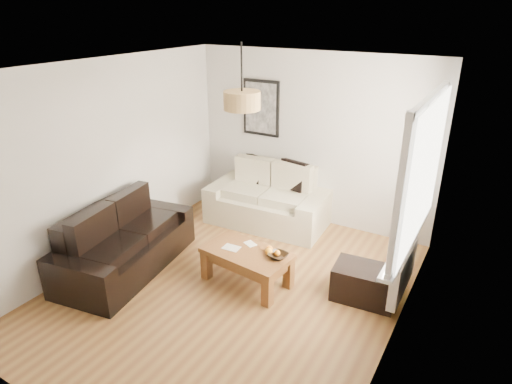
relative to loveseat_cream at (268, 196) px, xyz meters
The scene contains 21 objects.
floor 1.90m from the loveseat_cream, 75.22° to the right, with size 4.50×4.50×0.00m, color brown.
ceiling 2.83m from the loveseat_cream, 75.22° to the right, with size 3.80×4.50×0.00m, color white, non-canonical shape.
wall_back 1.08m from the loveseat_cream, 45.02° to the left, with size 3.80×0.04×2.60m, color silver, non-canonical shape.
wall_front 4.15m from the loveseat_cream, 83.35° to the right, with size 3.80×0.04×2.60m, color silver, non-canonical shape.
wall_left 2.44m from the loveseat_cream, 128.78° to the right, with size 0.04×4.50×2.60m, color silver, non-canonical shape.
wall_right 3.08m from the loveseat_cream, 36.91° to the right, with size 0.04×4.50×2.60m, color silver, non-canonical shape.
window_bay 2.78m from the loveseat_cream, 22.81° to the right, with size 0.14×1.90×1.60m, color white, non-canonical shape.
radiator 2.49m from the loveseat_cream, 23.17° to the right, with size 0.10×0.90×0.52m, color white.
poster 1.38m from the loveseat_cream, 130.84° to the left, with size 0.62×0.04×0.87m, color black, non-canonical shape.
pendant_shade 2.36m from the loveseat_cream, 72.39° to the right, with size 0.40×0.40×0.20m, color tan.
loveseat_cream is the anchor object (origin of this frame).
sofa_leather 2.28m from the loveseat_cream, 114.93° to the right, with size 1.92×0.93×0.83m, color black, non-canonical shape.
coffee_table 1.69m from the loveseat_cream, 70.10° to the right, with size 1.07×0.58×0.44m, color brown, non-canonical shape.
ottoman 2.26m from the loveseat_cream, 31.27° to the right, with size 0.71×0.46×0.41m, color black.
cushion_left 0.53m from the loveseat_cream, 149.16° to the left, with size 0.40×0.12×0.40m, color black.
cushion_right 0.50m from the loveseat_cream, 35.37° to the left, with size 0.44×0.14×0.44m, color black.
fruit_bowl 1.79m from the loveseat_cream, 57.43° to the right, with size 0.22×0.22×0.05m, color black.
orange_a 1.72m from the loveseat_cream, 60.98° to the right, with size 0.09×0.09×0.09m, color #FF9D15.
orange_b 1.75m from the loveseat_cream, 57.72° to the right, with size 0.07×0.07×0.07m, color orange.
orange_c 1.65m from the loveseat_cream, 60.69° to the right, with size 0.08×0.08×0.08m, color orange.
papers 1.64m from the loveseat_cream, 77.15° to the right, with size 0.21×0.15×0.01m, color white.
Camera 1 is at (2.51, -3.70, 3.17)m, focal length 30.81 mm.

